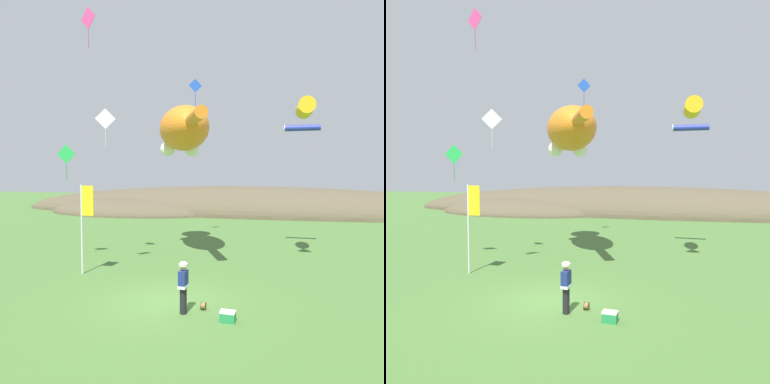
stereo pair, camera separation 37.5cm
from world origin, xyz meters
The scene contains 13 objects.
ground_plane centered at (0.00, 0.00, 0.00)m, with size 120.00×120.00×0.00m, color #477033.
distant_hill_ridge centered at (-1.74, 29.63, 0.00)m, with size 56.23×14.25×6.05m.
festival_attendant centered at (0.91, -0.95, 0.95)m, with size 0.30×0.44×1.77m.
kite_spool centered at (1.50, -0.45, 0.14)m, with size 0.17×0.28×0.28m.
picnic_cooler centered at (2.48, -1.29, 0.18)m, with size 0.51×0.35×0.36m.
festival_banner_pole centered at (-4.81, 2.64, 2.76)m, with size 0.66×0.08×4.21m.
kite_giant_cat centered at (-1.58, 8.07, 7.19)m, with size 4.71×9.05×2.92m.
kite_fish_windsock centered at (5.15, 7.10, 7.96)m, with size 0.93×3.08×0.94m.
kite_tube_streamer centered at (5.17, 10.40, 7.38)m, with size 2.11×0.47×0.44m.
kite_diamond_blue centered at (-1.77, 12.20, 10.61)m, with size 0.83×0.47×1.83m.
kite_diamond_white centered at (-3.96, 3.16, 7.24)m, with size 0.87×0.41×1.85m.
kite_diamond_pink centered at (-4.78, 3.19, 11.91)m, with size 0.95×0.39×1.92m.
kite_diamond_green centered at (-6.94, 4.58, 5.69)m, with size 1.03×0.12×1.93m.
Camera 2 is at (4.52, -12.86, 4.86)m, focal length 35.00 mm.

